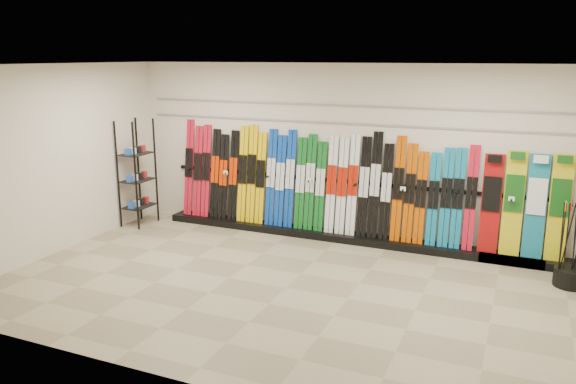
% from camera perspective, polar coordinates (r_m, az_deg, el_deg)
% --- Properties ---
extents(floor, '(8.00, 8.00, 0.00)m').
position_cam_1_polar(floor, '(7.85, -0.23, -9.71)').
color(floor, gray).
rests_on(floor, ground).
extents(back_wall, '(8.00, 0.00, 8.00)m').
position_cam_1_polar(back_wall, '(9.68, 5.67, 4.02)').
color(back_wall, beige).
rests_on(back_wall, floor).
extents(left_wall, '(0.00, 5.00, 5.00)m').
position_cam_1_polar(left_wall, '(9.67, -22.58, 3.01)').
color(left_wall, beige).
rests_on(left_wall, floor).
extents(ceiling, '(8.00, 8.00, 0.00)m').
position_cam_1_polar(ceiling, '(7.20, -0.25, 12.75)').
color(ceiling, silver).
rests_on(ceiling, back_wall).
extents(ski_rack_base, '(8.00, 0.40, 0.12)m').
position_cam_1_polar(ski_rack_base, '(9.76, 6.34, -4.63)').
color(ski_rack_base, black).
rests_on(ski_rack_base, floor).
extents(skis, '(5.37, 0.28, 1.82)m').
position_cam_1_polar(skis, '(9.81, 2.63, 0.93)').
color(skis, red).
rests_on(skis, ski_rack_base).
extents(snowboards, '(1.26, 0.25, 1.60)m').
position_cam_1_polar(snowboards, '(9.24, 22.93, -1.26)').
color(snowboards, '#990C0C').
rests_on(snowboards, ski_rack_base).
extents(accessory_rack, '(0.40, 0.60, 1.98)m').
position_cam_1_polar(accessory_rack, '(10.82, -15.08, 1.89)').
color(accessory_rack, black).
rests_on(accessory_rack, floor).
extents(pole_bin, '(0.44, 0.44, 0.25)m').
position_cam_1_polar(pole_bin, '(8.78, 26.73, -7.77)').
color(pole_bin, black).
rests_on(pole_bin, floor).
extents(ski_poles, '(0.41, 0.29, 1.18)m').
position_cam_1_polar(ski_poles, '(8.64, 27.12, -4.74)').
color(ski_poles, black).
rests_on(ski_poles, pole_bin).
extents(slatwall_rail_0, '(7.60, 0.02, 0.03)m').
position_cam_1_polar(slatwall_rail_0, '(9.59, 5.71, 6.95)').
color(slatwall_rail_0, gray).
rests_on(slatwall_rail_0, back_wall).
extents(slatwall_rail_1, '(7.60, 0.02, 0.03)m').
position_cam_1_polar(slatwall_rail_1, '(9.56, 5.75, 8.73)').
color(slatwall_rail_1, gray).
rests_on(slatwall_rail_1, back_wall).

